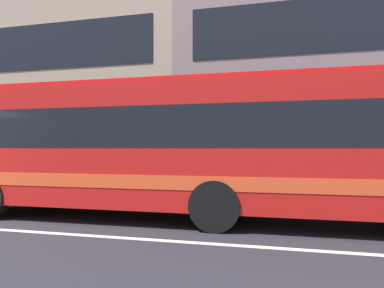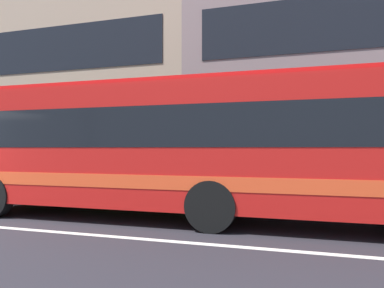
% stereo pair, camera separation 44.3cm
% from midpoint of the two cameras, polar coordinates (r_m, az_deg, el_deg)
% --- Properties ---
extents(hedge_row_far, '(16.66, 1.10, 1.11)m').
position_cam_midpoint_polar(hedge_row_far, '(15.24, -26.42, -4.58)').
color(hedge_row_far, '#2A571D').
rests_on(hedge_row_far, ground_plane).
extents(apartment_block_left, '(24.07, 8.29, 11.88)m').
position_cam_midpoint_polar(apartment_block_left, '(27.44, -25.65, 8.47)').
color(apartment_block_left, tan).
rests_on(apartment_block_left, ground_plane).
extents(transit_bus, '(11.18, 2.71, 3.09)m').
position_cam_midpoint_polar(transit_bus, '(8.45, -1.04, -0.04)').
color(transit_bus, red).
rests_on(transit_bus, ground_plane).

